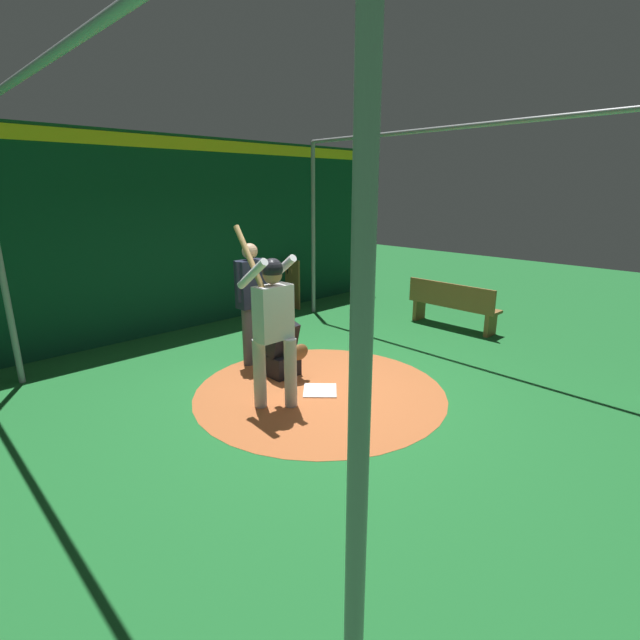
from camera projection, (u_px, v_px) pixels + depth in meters
The scene contains 10 objects.
ground_plane at pixel (320, 391), 5.94m from camera, with size 26.22×26.22×0.00m, color #1E6B2D.
dirt_circle at pixel (320, 391), 5.94m from camera, with size 3.19×3.19×0.01m, color #B76033.
home_plate at pixel (320, 390), 5.93m from camera, with size 0.42×0.42×0.01m, color white.
batter at pixel (273, 319), 5.25m from camera, with size 0.68×0.49×2.11m.
catcher at pixel (283, 349), 6.33m from camera, with size 0.58×0.40×0.98m.
umpire at pixel (252, 297), 6.63m from camera, with size 0.22×0.49×1.77m.
back_wall at pixel (169, 235), 8.12m from camera, with size 0.23×10.22×3.39m.
cage_frame at pixel (320, 201), 5.29m from camera, with size 6.04×5.44×3.40m.
bat_rack at pixel (291, 285), 10.01m from camera, with size 0.58×0.21×1.05m.
bench at pixel (452, 304), 8.54m from camera, with size 1.73×0.36×0.85m.
Camera 1 is at (3.93, -3.79, 2.51)m, focal length 26.01 mm.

